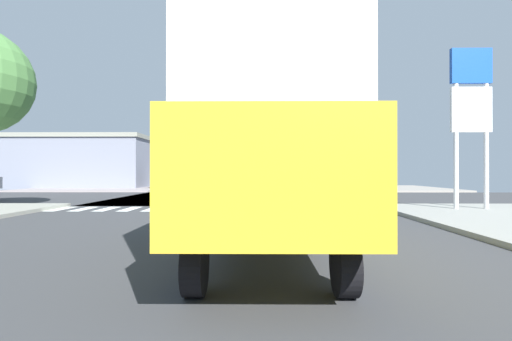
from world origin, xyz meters
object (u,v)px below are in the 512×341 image
Objects in this scene: pickup_nearside_1 at (231,175)px; box_truck_outer_1 at (267,121)px; sedan_inner_6 at (227,176)px; gas_station_sign at (471,102)px; bank_building at (86,162)px; street_lamp at (314,141)px; traffic_signal_mast at (306,130)px; suv_trailing_1 at (218,173)px.

pickup_nearside_1 is 0.71× the size of box_truck_outer_1.
gas_station_sign is at bearing 113.69° from sedan_inner_6.
gas_station_sign is 1.28× the size of pickup_nearside_1.
gas_station_sign is 1.52× the size of sedan_inner_6.
box_truck_outer_1 is at bearing -136.73° from gas_station_sign.
bank_building is 35.72m from box_truck_outer_1.
street_lamp reaches higher than box_truck_outer_1.
traffic_signal_mast is 15.13m from sedan_inner_6.
street_lamp is 1.99× the size of sedan_inner_6.
bank_building is at bearing 39.25° from pickup_nearside_1.
gas_station_sign is at bearing 43.27° from box_truck_outer_1.
pickup_nearside_1 is at bearing 109.67° from gas_station_sign.
street_lamp reaches higher than traffic_signal_mast.
gas_station_sign is 36.74m from pickup_nearside_1.
street_lamp is (-2.38, 26.08, 0.65)m from gas_station_sign.
traffic_signal_mast is 0.46× the size of bank_building.
gas_station_sign reaches higher than pickup_nearside_1.
sedan_inner_6 is (-12.32, 28.09, -3.30)m from gas_station_sign.
sedan_inner_6 is at bearing 90.00° from pickup_nearside_1.
box_truck_outer_1 is (4.00, -42.31, 1.27)m from pickup_nearside_1.
street_lamp is 10.88m from sedan_inner_6.
box_truck_outer_1 is at bearing 96.35° from sedan_inner_6.
traffic_signal_mast reaches higher than gas_station_sign.
suv_trailing_1 is 54.59m from box_truck_outer_1.
box_truck_outer_1 is at bearing 97.37° from suv_trailing_1.
street_lamp is at bearing 122.62° from suv_trailing_1.
box_truck_outer_1 is (7.00, -54.13, 1.17)m from suv_trailing_1.
traffic_signal_mast reaches higher than pickup_nearside_1.
traffic_signal_mast is 1.05× the size of gas_station_sign.
suv_trailing_1 is at bearing 108.31° from gas_station_sign.
box_truck_outer_1 is 1.67× the size of sedan_inner_6.
sedan_inner_6 is at bearing 121.78° from traffic_signal_mast.
gas_station_sign is 0.44× the size of bank_building.
bank_building is at bearing 19.91° from sedan_inner_6.
traffic_signal_mast is at bearing 106.46° from gas_station_sign.
suv_trailing_1 reaches higher than sedan_inner_6.
box_truck_outer_1 is at bearing -59.66° from bank_building.
pickup_nearside_1 is (-7.69, 18.81, -3.78)m from traffic_signal_mast.
street_lamp is at bearing 80.07° from box_truck_outer_1.
street_lamp reaches higher than pickup_nearside_1.
suv_trailing_1 is 18.46m from sedan_inner_6.
sedan_inner_6 is at bearing 168.62° from street_lamp.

